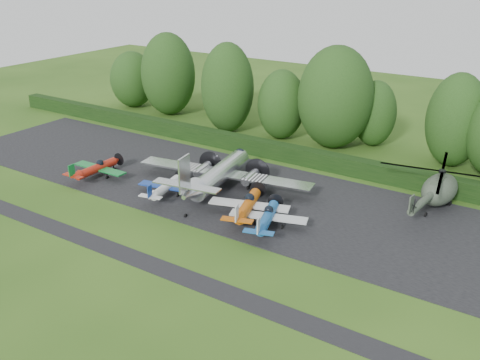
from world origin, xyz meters
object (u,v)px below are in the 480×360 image
Objects in this scene: light_plane_orange at (248,205)px; helicopter at (440,187)px; light_plane_red at (97,168)px; light_plane_blue at (267,217)px; light_plane_white at (166,187)px; transport_plane at (218,174)px.

light_plane_orange is 0.59× the size of helicopter.
light_plane_blue is at bearing -0.22° from light_plane_red.
light_plane_orange is at bearing -145.22° from helicopter.
light_plane_red is 22.20m from light_plane_blue.
light_plane_red is 36.42m from helicopter.
light_plane_orange is at bearing 2.63° from light_plane_red.
light_plane_white is at bearing -157.63° from helicopter.
transport_plane reaches higher than light_plane_orange.
helicopter is (24.14, 12.80, 1.01)m from light_plane_white.
transport_plane is at bearing -163.37° from helicopter.
light_plane_white is at bearing -119.62° from transport_plane.
transport_plane is 7.28m from light_plane_orange.
light_plane_blue is 17.78m from helicopter.
light_plane_white is (9.83, 0.29, -0.08)m from light_plane_red.
light_plane_red is at bearing -151.58° from transport_plane.
transport_plane is 2.42× the size of light_plane_orange.
light_plane_red is 19.50m from light_plane_orange.
helicopter is (14.48, 12.31, 0.80)m from light_plane_orange.
transport_plane is at bearing 164.91° from light_plane_orange.
transport_plane is 1.43× the size of helicopter.
helicopter is at bearing 31.31° from transport_plane.
helicopter is at bearing 57.66° from light_plane_orange.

